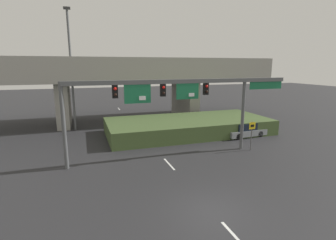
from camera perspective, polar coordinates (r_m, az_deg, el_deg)
name	(u,v)px	position (r m, az deg, el deg)	size (l,w,h in m)	color
ground_plane	(211,210)	(14.27, 9.33, -18.77)	(160.00, 160.00, 0.00)	#262628
lane_markings	(153,147)	(23.88, -3.19, -5.83)	(0.14, 47.36, 0.01)	silver
signal_gantry	(179,93)	(20.41, 2.37, 5.81)	(18.37, 0.44, 6.18)	#515456
speed_limit_sign	(252,132)	(23.56, 17.76, -2.46)	(0.60, 0.11, 2.54)	#4C4C4C
highway_light_pole_near	(71,68)	(30.86, -20.34, 10.60)	(0.70, 0.36, 13.20)	#515456
overpass_bridge	(128,77)	(35.00, -8.74, 9.33)	(37.85, 9.14, 8.16)	gray
grass_embankment	(188,126)	(28.53, 4.44, -1.30)	(17.34, 7.76, 1.56)	#42562D
parked_sedan_near_right	(244,130)	(28.23, 16.19, -2.09)	(4.51, 2.21, 1.48)	gray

